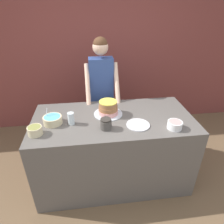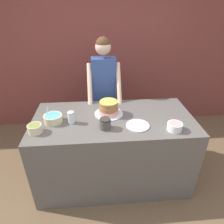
% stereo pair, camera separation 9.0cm
% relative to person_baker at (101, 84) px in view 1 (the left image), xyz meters
% --- Properties ---
extents(ground_plane, '(14.00, 14.00, 0.00)m').
position_rel_person_baker_xyz_m(ground_plane, '(0.07, -1.15, -1.09)').
color(ground_plane, brown).
extents(wall_back, '(10.00, 0.05, 2.60)m').
position_rel_person_baker_xyz_m(wall_back, '(0.07, 0.80, 0.21)').
color(wall_back, brown).
rests_on(wall_back, ground_plane).
extents(counter, '(1.87, 0.91, 0.94)m').
position_rel_person_baker_xyz_m(counter, '(0.07, -0.69, -0.62)').
color(counter, '#5B5651').
rests_on(counter, ground_plane).
extents(person_baker, '(0.45, 0.47, 1.73)m').
position_rel_person_baker_xyz_m(person_baker, '(0.00, 0.00, 0.00)').
color(person_baker, '#2D2D38').
rests_on(person_baker, ground_plane).
extents(cake, '(0.34, 0.34, 0.17)m').
position_rel_person_baker_xyz_m(cake, '(0.03, -0.60, -0.07)').
color(cake, silver).
rests_on(cake, counter).
extents(frosting_bowl_blue, '(0.20, 0.20, 0.17)m').
position_rel_person_baker_xyz_m(frosting_bowl_blue, '(-0.60, -0.73, -0.10)').
color(frosting_bowl_blue, beige).
rests_on(frosting_bowl_blue, counter).
extents(frosting_bowl_olive, '(0.15, 0.15, 0.09)m').
position_rel_person_baker_xyz_m(frosting_bowl_olive, '(-0.75, -0.92, -0.10)').
color(frosting_bowl_olive, beige).
rests_on(frosting_bowl_olive, counter).
extents(frosting_bowl_pink, '(0.16, 0.16, 0.08)m').
position_rel_person_baker_xyz_m(frosting_bowl_pink, '(0.69, -1.00, -0.10)').
color(frosting_bowl_pink, white).
rests_on(frosting_bowl_pink, counter).
extents(drinking_glass, '(0.07, 0.07, 0.14)m').
position_rel_person_baker_xyz_m(drinking_glass, '(-0.40, -0.77, -0.08)').
color(drinking_glass, silver).
rests_on(drinking_glass, counter).
extents(ceramic_plate, '(0.26, 0.26, 0.01)m').
position_rel_person_baker_xyz_m(ceramic_plate, '(0.32, -0.89, -0.14)').
color(ceramic_plate, silver).
rests_on(ceramic_plate, counter).
extents(stoneware_jar, '(0.12, 0.12, 0.12)m').
position_rel_person_baker_xyz_m(stoneware_jar, '(-0.03, -0.91, -0.09)').
color(stoneware_jar, '#4C4742').
rests_on(stoneware_jar, counter).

